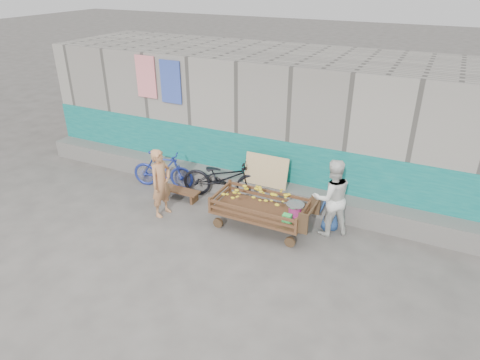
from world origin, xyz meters
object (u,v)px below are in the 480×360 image
at_px(woman, 331,198).
at_px(banana_cart, 259,203).
at_px(vendor_man, 161,183).
at_px(bicycle_dark, 223,178).
at_px(bench, 180,192).
at_px(child, 331,209).
at_px(bicycle_blue, 163,170).

bearing_deg(woman, banana_cart, -14.86).
height_order(vendor_man, bicycle_dark, vendor_man).
height_order(bench, child, child).
relative_size(woman, bicycle_dark, 0.83).
bearing_deg(bench, bicycle_blue, 153.89).
bearing_deg(bicycle_blue, bench, -128.45).
distance_m(bench, woman, 3.51).
distance_m(banana_cart, child, 1.45).
distance_m(bicycle_dark, bicycle_blue, 1.55).
height_order(banana_cart, vendor_man, vendor_man).
bearing_deg(child, bicycle_dark, -27.11).
xyz_separation_m(bench, vendor_man, (0.06, -0.72, 0.57)).
xyz_separation_m(banana_cart, bicycle_blue, (-2.78, 0.65, -0.13)).
relative_size(bench, woman, 0.61).
distance_m(banana_cart, woman, 1.43).
xyz_separation_m(vendor_man, woman, (3.39, 0.86, 0.05)).
bearing_deg(bench, woman, 2.37).
distance_m(woman, bicycle_dark, 2.63).
bearing_deg(woman, bicycle_dark, -42.78).
height_order(woman, bicycle_dark, woman).
bearing_deg(child, banana_cart, 2.82).
height_order(banana_cart, child, child).
relative_size(banana_cart, bicycle_blue, 1.35).
bearing_deg(woman, vendor_man, -20.07).
bearing_deg(bicycle_blue, bicycle_dark, -94.90).
distance_m(bench, bicycle_blue, 0.79).
xyz_separation_m(bench, bicycle_blue, (-0.66, 0.33, 0.28)).
relative_size(banana_cart, bench, 2.11).
relative_size(banana_cart, child, 2.20).
height_order(banana_cart, bicycle_blue, bicycle_blue).
bearing_deg(bicycle_dark, banana_cart, -138.73).
bearing_deg(banana_cart, bicycle_blue, 166.78).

